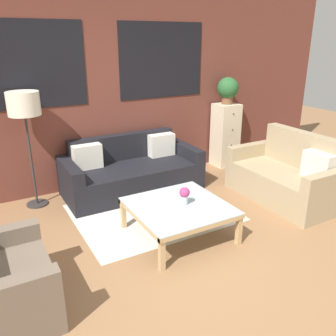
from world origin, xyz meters
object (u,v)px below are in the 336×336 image
at_px(floor_lamp, 24,108).
at_px(potted_plant, 228,89).
at_px(coffee_table, 179,209).
at_px(flower_vase, 185,195).
at_px(couch_dark, 131,172).
at_px(settee_vintage, 286,178).
at_px(drawer_cabinet, 225,135).

bearing_deg(floor_lamp, potted_plant, 0.97).
distance_m(coffee_table, flower_vase, 0.18).
relative_size(couch_dark, potted_plant, 4.42).
bearing_deg(floor_lamp, flower_vase, -50.94).
bearing_deg(settee_vintage, potted_plant, 85.01).
height_order(settee_vintage, drawer_cabinet, drawer_cabinet).
bearing_deg(coffee_table, settee_vintage, 4.04).
bearing_deg(couch_dark, floor_lamp, 172.44).
distance_m(couch_dark, drawer_cabinet, 1.92).
height_order(couch_dark, drawer_cabinet, drawer_cabinet).
relative_size(coffee_table, drawer_cabinet, 0.95).
bearing_deg(settee_vintage, flower_vase, -175.52).
bearing_deg(flower_vase, couch_dark, 90.25).
height_order(settee_vintage, coffee_table, settee_vintage).
xyz_separation_m(coffee_table, potted_plant, (1.95, 1.68, 0.99)).
distance_m(coffee_table, floor_lamp, 2.28).
relative_size(settee_vintage, drawer_cabinet, 1.41).
xyz_separation_m(floor_lamp, potted_plant, (3.21, 0.05, 0.02)).
relative_size(couch_dark, drawer_cabinet, 1.81).
xyz_separation_m(coffee_table, flower_vase, (0.07, -0.01, 0.17)).
relative_size(settee_vintage, coffee_table, 1.48).
relative_size(potted_plant, flower_vase, 2.18).
distance_m(settee_vintage, drawer_cabinet, 1.57).
bearing_deg(potted_plant, flower_vase, -138.10).
distance_m(floor_lamp, potted_plant, 3.21).
bearing_deg(drawer_cabinet, settee_vintage, -95.00).
bearing_deg(settee_vintage, drawer_cabinet, 85.00).
height_order(settee_vintage, potted_plant, potted_plant).
bearing_deg(coffee_table, couch_dark, 87.60).
bearing_deg(potted_plant, floor_lamp, -179.03).
bearing_deg(settee_vintage, coffee_table, -175.96).
relative_size(settee_vintage, floor_lamp, 1.00).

